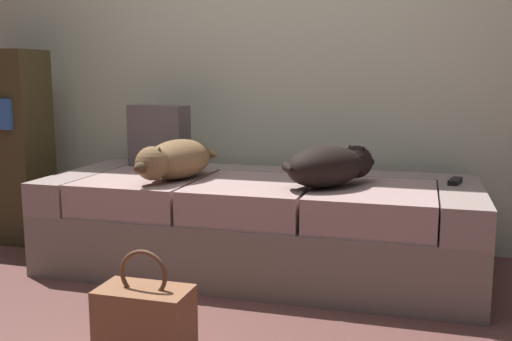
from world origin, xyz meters
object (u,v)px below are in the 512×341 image
(dog_tan, at_px, (175,160))
(throw_pillow, at_px, (159,136))
(dog_dark, at_px, (331,166))
(couch, at_px, (259,225))
(tv_remote, at_px, (455,181))
(handbag, at_px, (145,320))

(dog_tan, relative_size, throw_pillow, 1.65)
(dog_tan, bearing_deg, dog_dark, 2.52)
(couch, distance_m, dog_tan, 0.52)
(tv_remote, bearing_deg, couch, -159.46)
(dog_tan, distance_m, tv_remote, 1.34)
(dog_dark, height_order, handbag, dog_dark)
(handbag, bearing_deg, throw_pillow, 112.54)
(couch, distance_m, tv_remote, 0.96)
(couch, bearing_deg, tv_remote, 8.55)
(dog_dark, relative_size, handbag, 1.32)
(dog_dark, bearing_deg, tv_remote, 22.74)
(dog_tan, xyz_separation_m, dog_dark, (0.76, 0.03, -0.00))
(dog_tan, height_order, throw_pillow, throw_pillow)
(couch, xyz_separation_m, tv_remote, (0.92, 0.14, 0.24))
(dog_tan, bearing_deg, couch, 18.05)
(couch, relative_size, handbag, 5.52)
(dog_tan, distance_m, throw_pillow, 0.43)
(handbag, bearing_deg, dog_tan, 106.58)
(couch, distance_m, dog_dark, 0.50)
(dog_dark, bearing_deg, throw_pillow, 162.54)
(tv_remote, xyz_separation_m, throw_pillow, (-1.55, 0.08, 0.16))
(dog_tan, bearing_deg, tv_remote, 11.45)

